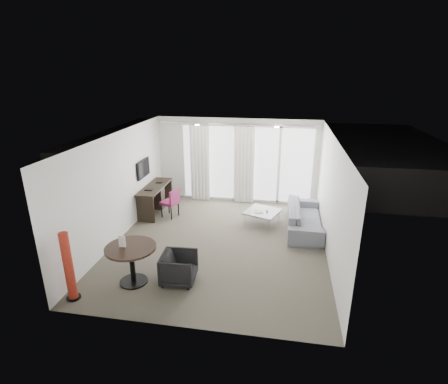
% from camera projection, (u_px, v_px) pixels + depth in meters
% --- Properties ---
extents(floor, '(5.00, 6.00, 0.00)m').
position_uv_depth(floor, '(220.00, 242.00, 8.52)').
color(floor, '#4F4A3E').
rests_on(floor, ground).
extents(ceiling, '(5.00, 6.00, 0.00)m').
position_uv_depth(ceiling, '(219.00, 137.00, 7.64)').
color(ceiling, white).
rests_on(ceiling, ground).
extents(wall_left, '(0.00, 6.00, 2.60)m').
position_uv_depth(wall_left, '(119.00, 187.00, 8.49)').
color(wall_left, silver).
rests_on(wall_left, ground).
extents(wall_right, '(0.00, 6.00, 2.60)m').
position_uv_depth(wall_right, '(331.00, 199.00, 7.68)').
color(wall_right, silver).
rests_on(wall_right, ground).
extents(wall_front, '(5.00, 0.00, 2.60)m').
position_uv_depth(wall_front, '(184.00, 259.00, 5.30)').
color(wall_front, silver).
rests_on(wall_front, ground).
extents(window_panel, '(4.00, 0.02, 2.38)m').
position_uv_depth(window_panel, '(247.00, 164.00, 10.84)').
color(window_panel, white).
rests_on(window_panel, ground).
extents(window_frame, '(4.10, 0.06, 2.44)m').
position_uv_depth(window_frame, '(247.00, 164.00, 10.82)').
color(window_frame, white).
rests_on(window_frame, ground).
extents(curtain_left, '(0.60, 0.20, 2.38)m').
position_uv_depth(curtain_left, '(200.00, 163.00, 10.92)').
color(curtain_left, silver).
rests_on(curtain_left, ground).
extents(curtain_right, '(0.60, 0.20, 2.38)m').
position_uv_depth(curtain_right, '(244.00, 165.00, 10.69)').
color(curtain_right, silver).
rests_on(curtain_right, ground).
extents(curtain_track, '(4.80, 0.04, 0.04)m').
position_uv_depth(curtain_track, '(237.00, 124.00, 10.31)').
color(curtain_track, '#B2B2B7').
rests_on(curtain_track, ceiling).
extents(downlight_a, '(0.12, 0.12, 0.02)m').
position_uv_depth(downlight_a, '(197.00, 125.00, 9.28)').
color(downlight_a, '#FFE0B2').
rests_on(downlight_a, ceiling).
extents(downlight_b, '(0.12, 0.12, 0.02)m').
position_uv_depth(downlight_b, '(277.00, 127.00, 8.94)').
color(downlight_b, '#FFE0B2').
rests_on(downlight_b, ceiling).
extents(desk, '(0.52, 1.68, 0.79)m').
position_uv_depth(desk, '(155.00, 199.00, 10.24)').
color(desk, black).
rests_on(desk, floor).
extents(tv, '(0.05, 0.80, 0.50)m').
position_uv_depth(tv, '(143.00, 169.00, 9.81)').
color(tv, black).
rests_on(tv, wall_left).
extents(desk_chair, '(0.56, 0.55, 0.83)m').
position_uv_depth(desk_chair, '(170.00, 203.00, 9.88)').
color(desk_chair, '#83214E').
rests_on(desk_chair, floor).
extents(round_table, '(1.00, 1.00, 0.79)m').
position_uv_depth(round_table, '(132.00, 265.00, 6.83)').
color(round_table, black).
rests_on(round_table, floor).
extents(menu_card, '(0.13, 0.03, 0.23)m').
position_uv_depth(menu_card, '(123.00, 250.00, 6.72)').
color(menu_card, white).
rests_on(menu_card, round_table).
extents(red_lamp, '(0.28, 0.28, 1.34)m').
position_uv_depth(red_lamp, '(68.00, 267.00, 6.26)').
color(red_lamp, maroon).
rests_on(red_lamp, floor).
extents(tub_armchair, '(0.71, 0.69, 0.62)m').
position_uv_depth(tub_armchair, '(179.00, 268.00, 6.89)').
color(tub_armchair, black).
rests_on(tub_armchair, floor).
extents(coffee_table, '(1.07, 1.07, 0.38)m').
position_uv_depth(coffee_table, '(262.00, 217.00, 9.49)').
color(coffee_table, gray).
rests_on(coffee_table, floor).
extents(remote, '(0.07, 0.17, 0.02)m').
position_uv_depth(remote, '(267.00, 212.00, 9.39)').
color(remote, black).
rests_on(remote, coffee_table).
extents(magazine, '(0.24, 0.28, 0.01)m').
position_uv_depth(magazine, '(258.00, 212.00, 9.41)').
color(magazine, gray).
rests_on(magazine, coffee_table).
extents(sofa, '(0.86, 2.20, 0.64)m').
position_uv_depth(sofa, '(304.00, 217.00, 9.16)').
color(sofa, slate).
rests_on(sofa, floor).
extents(terrace_slab, '(5.60, 3.00, 0.12)m').
position_uv_depth(terrace_slab, '(250.00, 187.00, 12.67)').
color(terrace_slab, '#4D4D50').
rests_on(terrace_slab, ground).
extents(rattan_chair_a, '(0.58, 0.58, 0.75)m').
position_uv_depth(rattan_chair_a, '(262.00, 180.00, 11.99)').
color(rattan_chair_a, brown).
rests_on(rattan_chair_a, terrace_slab).
extents(rattan_chair_b, '(0.66, 0.66, 0.79)m').
position_uv_depth(rattan_chair_b, '(310.00, 176.00, 12.43)').
color(rattan_chair_b, brown).
rests_on(rattan_chair_b, terrace_slab).
extents(rattan_table, '(0.48, 0.48, 0.46)m').
position_uv_depth(rattan_table, '(273.00, 179.00, 12.61)').
color(rattan_table, brown).
rests_on(rattan_table, terrace_slab).
extents(balustrade, '(5.50, 0.06, 1.05)m').
position_uv_depth(balustrade, '(254.00, 162.00, 13.82)').
color(balustrade, '#B2B2B7').
rests_on(balustrade, terrace_slab).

